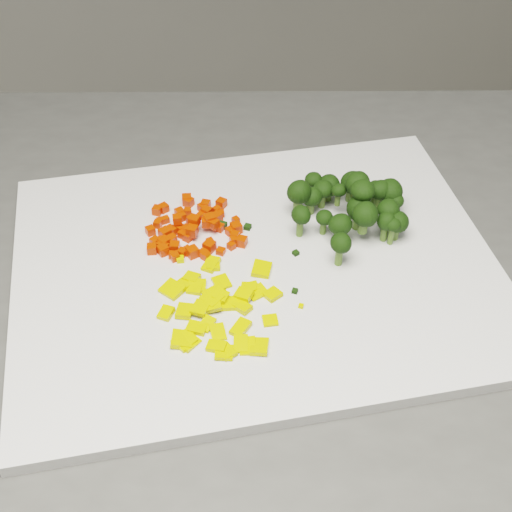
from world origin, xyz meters
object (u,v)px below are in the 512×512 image
object	(u,v)px
carrot_pile	(195,222)
broccoli_pile	(355,203)
counter_block	(262,494)
cutting_board	(256,268)
pepper_pile	(228,300)

from	to	relation	value
carrot_pile	broccoli_pile	bearing A→B (deg)	-17.37
counter_block	cutting_board	distance (m)	0.46
counter_block	broccoli_pile	xyz separation A→B (m)	(0.11, 0.02, 0.49)
counter_block	carrot_pile	distance (m)	0.49
broccoli_pile	carrot_pile	bearing A→B (deg)	162.63
broccoli_pile	counter_block	bearing A→B (deg)	-167.60
counter_block	broccoli_pile	bearing A→B (deg)	12.40
pepper_pile	broccoli_pile	world-z (taller)	broccoli_pile
cutting_board	broccoli_pile	world-z (taller)	broccoli_pile
counter_block	carrot_pile	size ratio (longest dim) A/B	9.79
carrot_pile	counter_block	bearing A→B (deg)	-56.87
cutting_board	carrot_pile	size ratio (longest dim) A/B	4.50
counter_block	pepper_pile	size ratio (longest dim) A/B	8.44
counter_block	pepper_pile	world-z (taller)	pepper_pile
pepper_pile	cutting_board	bearing A→B (deg)	44.99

